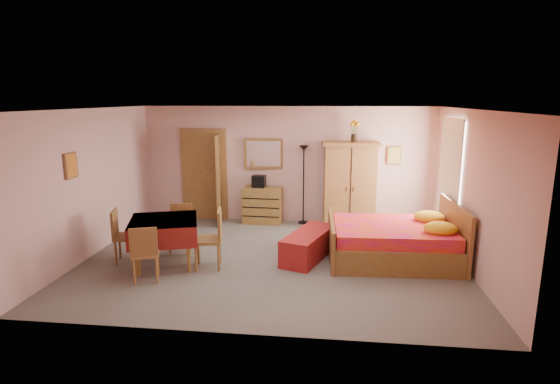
# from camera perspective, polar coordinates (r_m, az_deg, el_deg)

# --- Properties ---
(floor) EXTENTS (6.50, 6.50, 0.00)m
(floor) POSITION_cam_1_polar(r_m,az_deg,el_deg) (7.76, -1.00, -8.78)
(floor) COLOR slate
(floor) RESTS_ON ground
(ceiling) EXTENTS (6.50, 6.50, 0.00)m
(ceiling) POSITION_cam_1_polar(r_m,az_deg,el_deg) (7.25, -1.07, 10.79)
(ceiling) COLOR brown
(ceiling) RESTS_ON wall_back
(wall_back) EXTENTS (6.50, 0.10, 2.60)m
(wall_back) POSITION_cam_1_polar(r_m,az_deg,el_deg) (9.84, 0.88, 3.56)
(wall_back) COLOR #DBA59E
(wall_back) RESTS_ON floor
(wall_front) EXTENTS (6.50, 0.10, 2.60)m
(wall_front) POSITION_cam_1_polar(r_m,az_deg,el_deg) (5.00, -4.81, -5.04)
(wall_front) COLOR #DBA59E
(wall_front) RESTS_ON floor
(wall_left) EXTENTS (0.10, 5.00, 2.60)m
(wall_left) POSITION_cam_1_polar(r_m,az_deg,el_deg) (8.45, -23.44, 1.11)
(wall_left) COLOR #DBA59E
(wall_left) RESTS_ON floor
(wall_right) EXTENTS (0.10, 5.00, 2.60)m
(wall_right) POSITION_cam_1_polar(r_m,az_deg,el_deg) (7.68, 23.76, 0.06)
(wall_right) COLOR #DBA59E
(wall_right) RESTS_ON floor
(doorway) EXTENTS (1.06, 0.12, 2.15)m
(doorway) POSITION_cam_1_polar(r_m,az_deg,el_deg) (10.22, -9.81, 2.14)
(doorway) COLOR #9E6B35
(doorway) RESTS_ON floor
(window) EXTENTS (0.08, 1.40, 1.95)m
(window) POSITION_cam_1_polar(r_m,az_deg,el_deg) (8.78, 21.34, 2.66)
(window) COLOR white
(window) RESTS_ON wall_right
(picture_left) EXTENTS (0.04, 0.32, 0.42)m
(picture_left) POSITION_cam_1_polar(r_m,az_deg,el_deg) (7.87, -25.64, 3.12)
(picture_left) COLOR orange
(picture_left) RESTS_ON wall_left
(picture_back) EXTENTS (0.30, 0.04, 0.40)m
(picture_back) POSITION_cam_1_polar(r_m,az_deg,el_deg) (9.83, 14.68, 4.63)
(picture_back) COLOR #D8BF59
(picture_back) RESTS_ON wall_back
(chest_of_drawers) EXTENTS (0.88, 0.47, 0.82)m
(chest_of_drawers) POSITION_cam_1_polar(r_m,az_deg,el_deg) (9.85, -2.29, -1.72)
(chest_of_drawers) COLOR olive
(chest_of_drawers) RESTS_ON floor
(wall_mirror) EXTENTS (0.88, 0.12, 0.69)m
(wall_mirror) POSITION_cam_1_polar(r_m,az_deg,el_deg) (9.85, -2.16, 5.03)
(wall_mirror) COLOR silver
(wall_mirror) RESTS_ON wall_back
(stereo) EXTENTS (0.31, 0.24, 0.27)m
(stereo) POSITION_cam_1_polar(r_m,az_deg,el_deg) (9.75, -2.77, 1.40)
(stereo) COLOR black
(stereo) RESTS_ON chest_of_drawers
(floor_lamp) EXTENTS (0.28, 0.28, 1.76)m
(floor_lamp) POSITION_cam_1_polar(r_m,az_deg,el_deg) (9.73, 3.09, 0.94)
(floor_lamp) COLOR black
(floor_lamp) RESTS_ON floor
(wardrobe) EXTENTS (1.24, 0.71, 1.87)m
(wardrobe) POSITION_cam_1_polar(r_m,az_deg,el_deg) (9.53, 9.02, 0.89)
(wardrobe) COLOR #AB713A
(wardrobe) RESTS_ON floor
(sunflower_vase) EXTENTS (0.19, 0.19, 0.45)m
(sunflower_vase) POSITION_cam_1_polar(r_m,az_deg,el_deg) (9.42, 9.67, 7.85)
(sunflower_vase) COLOR yellow
(sunflower_vase) RESTS_ON wardrobe
(bed) EXTENTS (2.26, 1.81, 1.02)m
(bed) POSITION_cam_1_polar(r_m,az_deg,el_deg) (7.86, 14.42, -4.98)
(bed) COLOR #DC155C
(bed) RESTS_ON floor
(bench) EXTENTS (0.97, 1.51, 0.47)m
(bench) POSITION_cam_1_polar(r_m,az_deg,el_deg) (7.78, 3.80, -6.90)
(bench) COLOR maroon
(bench) RESTS_ON floor
(dining_table) EXTENTS (1.36, 1.36, 0.80)m
(dining_table) POSITION_cam_1_polar(r_m,az_deg,el_deg) (7.65, -14.82, -6.36)
(dining_table) COLOR maroon
(dining_table) RESTS_ON floor
(chair_south) EXTENTS (0.51, 0.51, 0.90)m
(chair_south) POSITION_cam_1_polar(r_m,az_deg,el_deg) (7.09, -17.16, -7.56)
(chair_south) COLOR #B0763B
(chair_south) RESTS_ON floor
(chair_north) EXTENTS (0.45, 0.45, 0.88)m
(chair_north) POSITION_cam_1_polar(r_m,az_deg,el_deg) (8.18, -12.91, -4.74)
(chair_north) COLOR brown
(chair_north) RESTS_ON floor
(chair_west) EXTENTS (0.51, 0.51, 0.92)m
(chair_west) POSITION_cam_1_polar(r_m,az_deg,el_deg) (7.97, -19.35, -5.42)
(chair_west) COLOR brown
(chair_west) RESTS_ON floor
(chair_east) EXTENTS (0.53, 0.53, 0.99)m
(chair_east) POSITION_cam_1_polar(r_m,az_deg,el_deg) (7.34, -9.42, -6.09)
(chair_east) COLOR olive
(chair_east) RESTS_ON floor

